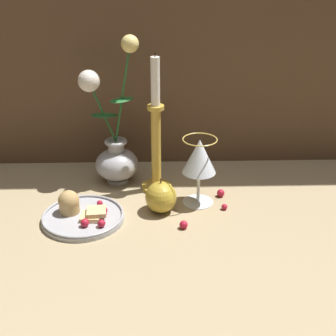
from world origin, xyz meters
name	(u,v)px	position (x,y,z in m)	size (l,w,h in m)	color
ground_plane	(143,206)	(0.00, 0.00, 0.00)	(2.40, 2.40, 0.00)	#9E8966
vase	(115,148)	(-0.08, 0.14, 0.10)	(0.16, 0.12, 0.40)	#A3A3A8
plate_with_pastries	(81,213)	(-0.15, -0.06, 0.02)	(0.19, 0.19, 0.07)	#A3A3A8
wine_glass	(199,159)	(0.14, 0.01, 0.12)	(0.08, 0.08, 0.17)	silver
candlestick	(156,141)	(0.03, 0.09, 0.14)	(0.08, 0.08, 0.36)	gold
apple_beside_vase	(161,197)	(0.04, -0.02, 0.04)	(0.08, 0.08, 0.09)	#B2932D
berry_near_plate	(221,193)	(0.20, 0.04, 0.01)	(0.02, 0.02, 0.02)	#AD192D
berry_front_center	(184,225)	(0.09, -0.10, 0.01)	(0.02, 0.02, 0.02)	#AD192D
berry_by_glass_stem	(224,207)	(0.20, -0.02, 0.01)	(0.01, 0.01, 0.01)	#AD192D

